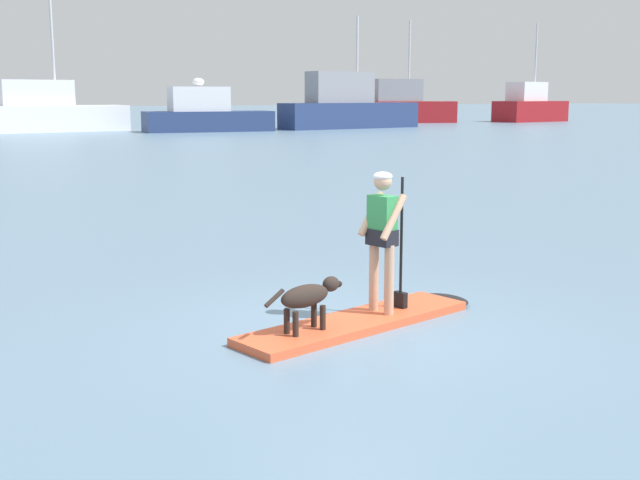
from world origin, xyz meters
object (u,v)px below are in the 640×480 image
at_px(person_paddler, 383,232).
at_px(moored_boat_far_port, 402,106).
at_px(moored_boat_port, 530,106).
at_px(dog, 308,297).
at_px(paddleboard, 369,319).
at_px(moored_boat_outer, 45,112).
at_px(moored_boat_starboard, 206,115).
at_px(moored_boat_far_starboard, 347,107).

height_order(person_paddler, moored_boat_far_port, moored_boat_far_port).
bearing_deg(moored_boat_port, dog, -131.98).
bearing_deg(moored_boat_far_port, person_paddler, -121.81).
xyz_separation_m(paddleboard, moored_boat_outer, (3.44, 56.05, 1.43)).
bearing_deg(moored_boat_far_port, moored_boat_starboard, -157.23).
xyz_separation_m(moored_boat_starboard, moored_boat_far_port, (23.71, 9.96, 0.37)).
distance_m(person_paddler, dog, 1.36).
xyz_separation_m(paddleboard, moored_boat_starboard, (14.56, 51.47, 1.22)).
bearing_deg(moored_boat_far_port, dog, -122.45).
relative_size(person_paddler, moored_boat_far_starboard, 0.13).
relative_size(dog, moored_boat_port, 0.11).
relative_size(moored_boat_outer, moored_boat_far_port, 1.14).
xyz_separation_m(person_paddler, moored_boat_starboard, (14.35, 51.41, 0.16)).
bearing_deg(moored_boat_port, moored_boat_starboard, -168.88).
bearing_deg(paddleboard, moored_boat_outer, 86.49).
bearing_deg(paddleboard, person_paddler, 15.79).
bearing_deg(person_paddler, dog, -164.21).
bearing_deg(dog, moored_boat_far_port, 57.55).
distance_m(person_paddler, moored_boat_port, 78.55).
height_order(moored_boat_outer, moored_boat_far_port, moored_boat_outer).
xyz_separation_m(paddleboard, moored_boat_port, (52.27, 58.88, 1.51)).
distance_m(moored_boat_far_starboard, moored_boat_far_port, 14.74).
bearing_deg(moored_boat_far_starboard, moored_boat_outer, 170.02).
relative_size(moored_boat_starboard, moored_boat_port, 0.99).
distance_m(moored_boat_outer, moored_boat_starboard, 12.03).
distance_m(paddleboard, moored_boat_outer, 56.17).
height_order(moored_boat_outer, moored_boat_far_starboard, moored_boat_outer).
relative_size(paddleboard, moored_boat_far_port, 0.34).
relative_size(moored_boat_outer, moored_boat_port, 1.21).
height_order(paddleboard, moored_boat_starboard, moored_boat_starboard).
relative_size(moored_boat_far_starboard, moored_boat_far_port, 1.21).
xyz_separation_m(dog, moored_boat_starboard, (15.51, 51.74, 0.77)).
height_order(paddleboard, moored_boat_far_starboard, moored_boat_far_starboard).
distance_m(moored_boat_starboard, moored_boat_far_starboard, 12.48).
height_order(person_paddler, dog, person_paddler).
bearing_deg(moored_boat_outer, paddleboard, -93.51).
relative_size(moored_boat_far_starboard, moored_boat_port, 1.29).
height_order(moored_boat_far_starboard, moored_boat_far_port, moored_boat_far_port).
bearing_deg(dog, paddleboard, 15.79).
relative_size(moored_boat_far_port, moored_boat_port, 1.06).
height_order(moored_boat_starboard, moored_boat_far_starboard, moored_boat_far_starboard).
xyz_separation_m(moored_boat_far_port, moored_boat_port, (14.00, -2.54, -0.07)).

